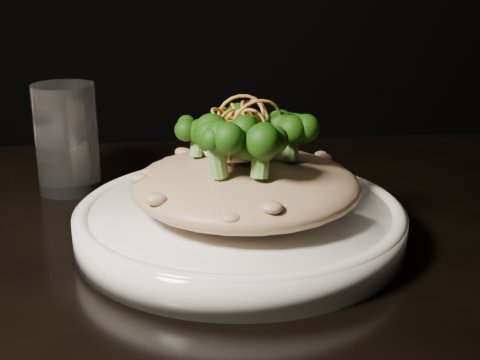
# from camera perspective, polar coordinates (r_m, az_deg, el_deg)

# --- Properties ---
(plate) EXTENTS (0.28, 0.28, 0.03)m
(plate) POSITION_cam_1_polar(r_m,az_deg,el_deg) (0.58, 0.00, -3.75)
(plate) COLOR silver
(plate) RESTS_ON table
(risotto) EXTENTS (0.20, 0.20, 0.04)m
(risotto) POSITION_cam_1_polar(r_m,az_deg,el_deg) (0.57, 0.47, -0.43)
(risotto) COLOR brown
(risotto) RESTS_ON plate
(broccoli) EXTENTS (0.14, 0.14, 0.05)m
(broccoli) POSITION_cam_1_polar(r_m,az_deg,el_deg) (0.55, 0.36, 4.00)
(broccoli) COLOR black
(broccoli) RESTS_ON risotto
(cheese) EXTENTS (0.05, 0.05, 0.02)m
(cheese) POSITION_cam_1_polar(r_m,az_deg,el_deg) (0.56, -0.38, 2.52)
(cheese) COLOR white
(cheese) RESTS_ON risotto
(shallots) EXTENTS (0.05, 0.05, 0.03)m
(shallots) POSITION_cam_1_polar(r_m,az_deg,el_deg) (0.56, 0.04, 4.78)
(shallots) COLOR brown
(shallots) RESTS_ON cheese
(drinking_glass) EXTENTS (0.07, 0.07, 0.11)m
(drinking_glass) POSITION_cam_1_polar(r_m,az_deg,el_deg) (0.72, -14.56, 3.45)
(drinking_glass) COLOR white
(drinking_glass) RESTS_ON table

